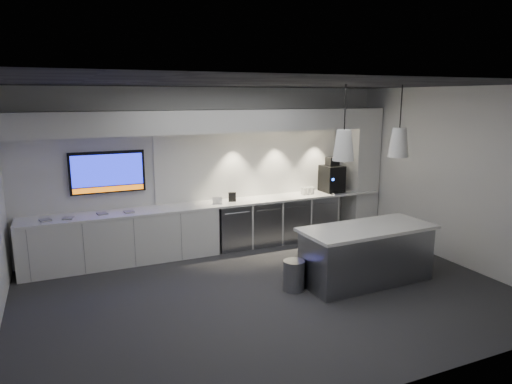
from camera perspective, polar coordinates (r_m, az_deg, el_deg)
name	(u,v)px	position (r m, az deg, el deg)	size (l,w,h in m)	color
floor	(268,293)	(6.85, 1.54, -12.55)	(7.00, 7.00, 0.00)	#313133
ceiling	(269,84)	(6.24, 1.70, 13.40)	(7.00, 7.00, 0.00)	black
wall_back	(212,168)	(8.67, -5.50, 2.96)	(7.00, 7.00, 0.00)	white
wall_front	(387,246)	(4.33, 16.03, -6.49)	(7.00, 7.00, 0.00)	white
wall_right	(454,176)	(8.47, 23.55, 1.82)	(7.00, 7.00, 0.00)	white
back_counter	(218,204)	(8.48, -4.72, -1.49)	(6.80, 0.65, 0.04)	white
left_base_cabinets	(123,239)	(8.22, -16.32, -5.62)	(3.30, 0.63, 0.86)	white
fridge_unit_a	(231,226)	(8.68, -3.11, -4.26)	(0.60, 0.61, 0.85)	gray
fridge_unit_b	(261,222)	(8.91, 0.69, -3.81)	(0.60, 0.61, 0.85)	gray
fridge_unit_c	(290,219)	(9.18, 4.28, -3.37)	(0.60, 0.61, 0.85)	gray
fridge_unit_d	(317,216)	(9.49, 7.64, -2.95)	(0.60, 0.61, 0.85)	gray
backsplash	(270,162)	(9.09, 1.75, 3.74)	(4.60, 0.03, 1.30)	white
soffit	(217,121)	(8.29, -4.96, 8.83)	(6.90, 0.60, 0.40)	white
column	(361,170)	(9.92, 12.95, 2.66)	(0.55, 0.55, 2.60)	white
wall_tv	(108,172)	(8.22, -18.07, 2.36)	(1.25, 0.07, 0.72)	black
island	(366,254)	(7.30, 13.62, -7.55)	(2.12, 0.96, 0.89)	gray
bin	(294,275)	(6.91, 4.75, -10.32)	(0.32, 0.32, 0.45)	gray
coffee_machine	(332,178)	(9.53, 9.46, 1.80)	(0.40, 0.57, 0.72)	black
sign_black	(232,197)	(8.53, -2.99, -0.63)	(0.14, 0.02, 0.18)	black
sign_white	(217,200)	(8.36, -4.85, -1.06)	(0.18, 0.02, 0.14)	white
cup_cluster	(308,191)	(9.25, 6.46, 0.16)	(0.26, 0.16, 0.14)	white
tray_a	(45,220)	(7.97, -24.84, -3.20)	(0.16, 0.16, 0.03)	#959595
tray_b	(68,218)	(7.95, -22.42, -3.03)	(0.16, 0.16, 0.03)	#959595
tray_c	(102,214)	(8.06, -18.67, -2.56)	(0.16, 0.16, 0.03)	#959595
tray_d	(129,212)	(8.05, -15.57, -2.38)	(0.16, 0.16, 0.03)	#959595
pendant_left	(344,145)	(6.64, 10.90, 5.78)	(0.31, 0.31, 1.14)	white
pendant_right	(399,142)	(7.25, 17.43, 5.94)	(0.31, 0.31, 1.14)	white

